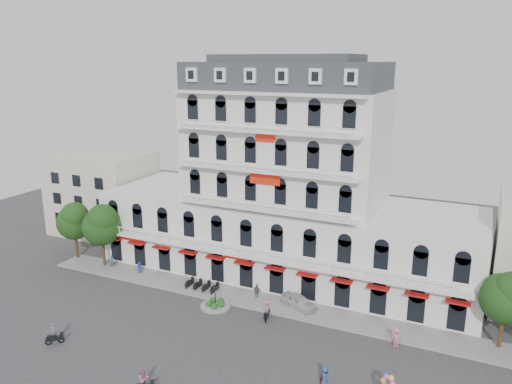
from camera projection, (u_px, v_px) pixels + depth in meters
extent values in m
plane|color=#38383A|center=(212.00, 342.00, 46.05)|extent=(120.00, 120.00, 0.00)
cube|color=gray|center=(254.00, 300.00, 53.91)|extent=(53.00, 4.00, 0.16)
cube|color=silver|center=(285.00, 236.00, 60.66)|extent=(45.00, 14.00, 9.00)
cube|color=silver|center=(286.00, 146.00, 57.85)|extent=(22.00, 12.00, 13.00)
cube|color=#2D3035|center=(288.00, 76.00, 55.80)|extent=(21.56, 11.76, 3.00)
cube|color=#2D3035|center=(288.00, 58.00, 55.31)|extent=(15.84, 8.64, 0.80)
cube|color=#A91614|center=(259.00, 266.00, 54.35)|extent=(40.50, 1.00, 0.15)
cube|color=#B71B0B|center=(265.00, 178.00, 53.12)|extent=(3.50, 0.10, 1.40)
cube|color=beige|center=(103.00, 193.00, 74.28)|extent=(14.00, 10.00, 12.00)
cylinder|color=gray|center=(216.00, 306.00, 52.50)|extent=(3.20, 3.20, 0.24)
cylinder|color=black|center=(216.00, 299.00, 52.30)|extent=(0.08, 0.08, 1.40)
sphere|color=#1B4517|center=(221.00, 304.00, 52.13)|extent=(0.70, 0.70, 0.70)
sphere|color=#1B4517|center=(220.00, 301.00, 52.90)|extent=(0.70, 0.70, 0.70)
sphere|color=#1B4517|center=(213.00, 300.00, 53.01)|extent=(0.70, 0.70, 0.70)
sphere|color=#1B4517|center=(209.00, 304.00, 52.30)|extent=(0.70, 0.70, 0.70)
sphere|color=#1B4517|center=(214.00, 306.00, 51.74)|extent=(0.70, 0.70, 0.70)
cylinder|color=#382314|center=(77.00, 246.00, 64.97)|extent=(0.36, 0.36, 3.52)
sphere|color=#133E14|center=(74.00, 222.00, 64.15)|extent=(4.48, 4.48, 4.48)
sphere|color=#133E14|center=(75.00, 216.00, 63.42)|extent=(3.52, 3.52, 3.52)
sphere|color=#133E14|center=(73.00, 217.00, 64.42)|extent=(3.20, 3.20, 3.20)
cylinder|color=#382314|center=(104.00, 252.00, 62.47)|extent=(0.36, 0.36, 3.74)
sphere|color=#133E14|center=(102.00, 227.00, 61.59)|extent=(4.76, 4.76, 4.76)
sphere|color=#133E14|center=(102.00, 219.00, 60.84)|extent=(3.74, 3.74, 3.74)
sphere|color=#133E14|center=(100.00, 220.00, 61.85)|extent=(3.40, 3.40, 3.40)
cylinder|color=#382314|center=(501.00, 331.00, 44.57)|extent=(0.36, 0.36, 3.43)
sphere|color=#133E14|center=(505.00, 299.00, 43.77)|extent=(4.37, 4.37, 4.37)
sphere|color=#133E14|center=(501.00, 291.00, 44.04)|extent=(3.12, 3.12, 3.12)
imported|color=silver|center=(299.00, 302.00, 52.14)|extent=(4.60, 3.29, 1.45)
cube|color=black|center=(54.00, 338.00, 45.58)|extent=(1.33, 1.28, 0.35)
torus|color=black|center=(61.00, 340.00, 45.81)|extent=(0.52, 0.50, 0.60)
torus|color=black|center=(48.00, 342.00, 45.48)|extent=(0.52, 0.50, 0.60)
imported|color=#5B5D63|center=(54.00, 331.00, 45.39)|extent=(0.70, 0.69, 1.63)
imported|color=#C96A91|center=(144.00, 379.00, 38.54)|extent=(1.04, 1.04, 1.71)
imported|color=navy|center=(325.00, 377.00, 38.63)|extent=(1.01, 1.10, 1.88)
cube|color=black|center=(267.00, 314.00, 49.89)|extent=(0.64, 1.54, 0.35)
torus|color=black|center=(266.00, 319.00, 49.44)|extent=(0.24, 0.61, 0.60)
torus|color=black|center=(268.00, 314.00, 50.48)|extent=(0.24, 0.61, 0.60)
imported|color=#BB639C|center=(267.00, 308.00, 49.71)|extent=(0.80, 1.15, 1.62)
imported|color=navy|center=(140.00, 268.00, 60.53)|extent=(0.80, 0.58, 1.52)
imported|color=#4E4C52|center=(257.00, 292.00, 54.08)|extent=(1.08, 0.57, 1.75)
imported|color=#C5688A|center=(396.00, 338.00, 44.98)|extent=(1.38, 1.09, 1.88)
imported|color=#29557B|center=(112.00, 262.00, 62.24)|extent=(0.71, 0.68, 1.64)
sphere|color=#E54C99|center=(393.00, 383.00, 36.93)|extent=(0.44, 0.44, 0.44)
sphere|color=yellow|center=(391.00, 378.00, 37.21)|extent=(0.44, 0.44, 0.44)
sphere|color=#994CD8|center=(386.00, 377.00, 37.35)|extent=(0.44, 0.44, 0.44)
sphere|color=orange|center=(383.00, 380.00, 37.20)|extent=(0.44, 0.44, 0.44)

